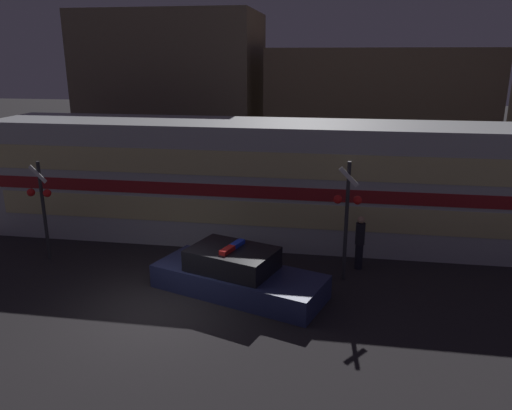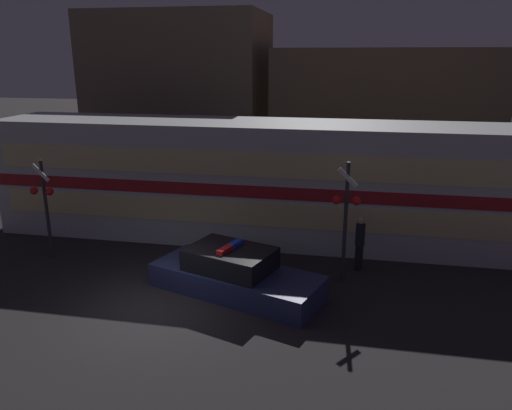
{
  "view_description": "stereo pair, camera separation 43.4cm",
  "coord_description": "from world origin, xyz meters",
  "px_view_note": "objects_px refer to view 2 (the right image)",
  "views": [
    {
      "loc": [
        4.49,
        -11.06,
        6.42
      ],
      "look_at": [
        2.05,
        3.79,
        1.89
      ],
      "focal_mm": 35.0,
      "sensor_mm": 36.0,
      "label": 1
    },
    {
      "loc": [
        4.92,
        -10.98,
        6.42
      ],
      "look_at": [
        2.05,
        3.79,
        1.89
      ],
      "focal_mm": 35.0,
      "sensor_mm": 36.0,
      "label": 2
    }
  ],
  "objects_px": {
    "train": "(271,181)",
    "crossing_signal_near": "(346,213)",
    "pedestrian": "(360,243)",
    "police_car": "(235,275)"
  },
  "relations": [
    {
      "from": "pedestrian",
      "to": "police_car",
      "type": "bearing_deg",
      "value": -147.18
    },
    {
      "from": "pedestrian",
      "to": "crossing_signal_near",
      "type": "distance_m",
      "value": 1.62
    },
    {
      "from": "train",
      "to": "crossing_signal_near",
      "type": "relative_size",
      "value": 5.57
    },
    {
      "from": "train",
      "to": "pedestrian",
      "type": "relative_size",
      "value": 11.62
    },
    {
      "from": "police_car",
      "to": "pedestrian",
      "type": "distance_m",
      "value": 4.1
    },
    {
      "from": "pedestrian",
      "to": "crossing_signal_near",
      "type": "bearing_deg",
      "value": -116.81
    },
    {
      "from": "train",
      "to": "crossing_signal_near",
      "type": "height_order",
      "value": "train"
    },
    {
      "from": "police_car",
      "to": "crossing_signal_near",
      "type": "distance_m",
      "value": 3.61
    },
    {
      "from": "crossing_signal_near",
      "to": "police_car",
      "type": "bearing_deg",
      "value": -156.46
    },
    {
      "from": "train",
      "to": "pedestrian",
      "type": "height_order",
      "value": "train"
    }
  ]
}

